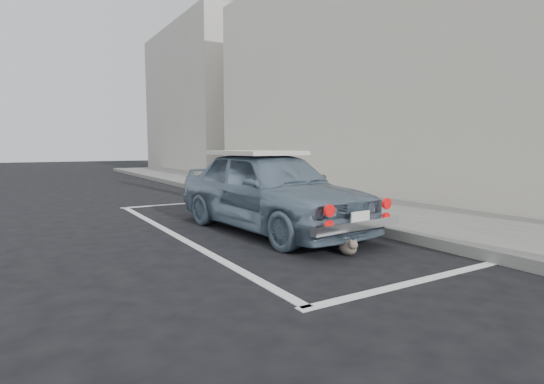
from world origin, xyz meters
The scene contains 9 objects.
ground centered at (0.00, 0.00, 0.00)m, with size 80.00×80.00×0.00m, color black.
sidewalk centered at (3.20, 2.00, 0.07)m, with size 2.80×40.00×0.15m, color #61625D.
shop_building centered at (6.33, 4.00, 3.49)m, with size 3.50×18.00×7.00m.
building_far centered at (6.35, 20.00, 4.00)m, with size 3.50×10.00×8.00m, color #B3ADA2.
pline_rear centered at (0.50, -0.50, 0.00)m, with size 3.00×0.12×0.01m, color silver.
pline_front centered at (0.50, 6.50, 0.00)m, with size 3.00×0.12×0.01m, color silver.
pline_side centered at (-0.90, 3.00, 0.00)m, with size 0.12×7.00×0.01m, color silver.
retro_coupe centered at (0.58, 2.60, 0.68)m, with size 1.91×4.09×1.35m.
cat centered at (0.60, 0.69, 0.11)m, with size 0.27×0.44×0.24m.
Camera 1 is at (-2.99, -3.34, 1.38)m, focal length 28.00 mm.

